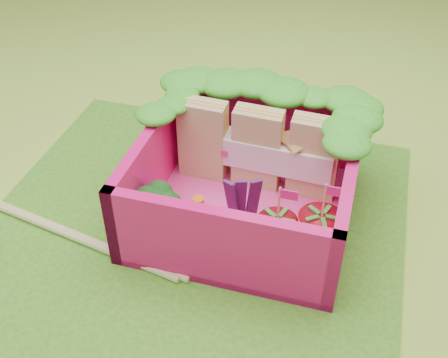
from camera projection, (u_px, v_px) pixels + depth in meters
name	position (u px, v px, depth m)	size (l,w,h in m)	color
ground	(190.00, 235.00, 3.53)	(14.00, 14.00, 0.00)	#AEDC3E
placemat	(190.00, 233.00, 3.52)	(2.60, 2.60, 0.03)	#4A9621
bento_floor	(246.00, 210.00, 3.63)	(1.30, 1.30, 0.05)	#FF419B
bento_box	(247.00, 180.00, 3.48)	(1.30, 1.30, 0.55)	#FF1574
lettuce_ruffle	(265.00, 98.00, 3.60)	(1.43, 0.77, 0.11)	#218618
sandwich_stack	(258.00, 149.00, 3.65)	(1.06, 0.21, 0.56)	tan
broccoli	(162.00, 207.00, 3.35)	(0.32, 0.32, 0.26)	#669648
carrot_sticks	(192.00, 217.00, 3.36)	(0.13, 0.16, 0.25)	orange
purple_wedges	(242.00, 201.00, 3.37)	(0.19, 0.11, 0.38)	#3D1752
strawberry_left	(276.00, 234.00, 3.24)	(0.24, 0.24, 0.48)	red
strawberry_right	(319.00, 233.00, 3.23)	(0.27, 0.27, 0.51)	red
snap_peas	(300.00, 242.00, 3.33)	(0.62, 0.54, 0.05)	green
chopsticks	(39.00, 221.00, 3.55)	(2.15, 0.47, 0.04)	tan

